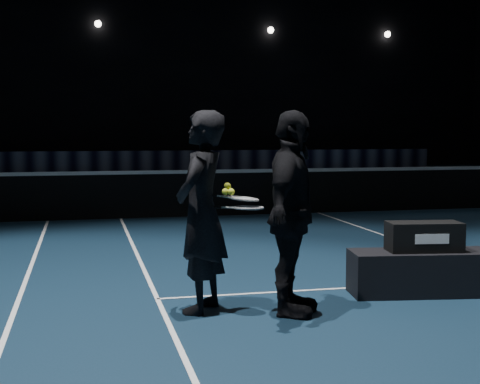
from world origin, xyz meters
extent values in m
plane|color=#0E2332|center=(0.00, 0.00, 0.00)|extent=(36.00, 36.00, 0.00)
plane|color=black|center=(0.00, 18.00, 5.00)|extent=(30.00, 0.00, 30.00)
cube|color=black|center=(0.00, 0.00, 0.45)|extent=(12.80, 0.02, 0.86)
cube|color=white|center=(0.00, 0.00, 0.92)|extent=(12.80, 0.03, 0.07)
cube|color=black|center=(0.00, 15.50, 0.45)|extent=(22.00, 0.15, 0.90)
cube|color=black|center=(-1.36, -6.82, 0.23)|extent=(1.59, 0.74, 0.46)
cube|color=black|center=(-1.36, -6.82, 0.61)|extent=(0.81, 0.44, 0.31)
cube|color=white|center=(-1.36, -6.99, 0.61)|extent=(0.35, 0.06, 0.10)
imported|color=black|center=(-3.74, -6.93, 0.95)|extent=(0.75, 0.83, 1.91)
imported|color=black|center=(-2.95, -7.24, 0.95)|extent=(0.94, 1.21, 1.91)
camera|label=1|loc=(-4.83, -13.11, 1.71)|focal=50.00mm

